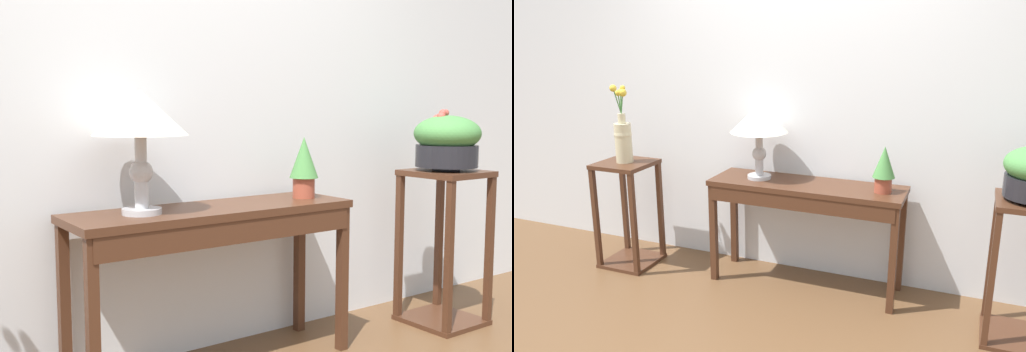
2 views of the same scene
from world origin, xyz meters
The scene contains 7 objects.
back_wall_with_art centered at (0.00, 1.40, 1.40)m, with size 9.00×0.10×2.80m.
console_table centered at (0.12, 1.08, 0.64)m, with size 1.32×0.40×0.75m.
table_lamp centered at (-0.23, 1.11, 1.14)m, with size 0.40×0.40×0.51m.
potted_plant_on_console centered at (0.63, 1.10, 0.91)m, with size 0.14×0.14×0.30m.
pedestal_stand_left centered at (-1.24, 0.95, 0.40)m, with size 0.38×0.38×0.81m.
flower_vase_tall_left centered at (-1.24, 0.95, 1.00)m, with size 0.13×0.17×0.57m.
pedestal_stand_right centered at (1.47, 0.92, 0.42)m, with size 0.38×0.38×0.85m.
Camera 2 is at (1.16, -2.09, 1.73)m, focal length 36.45 mm.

